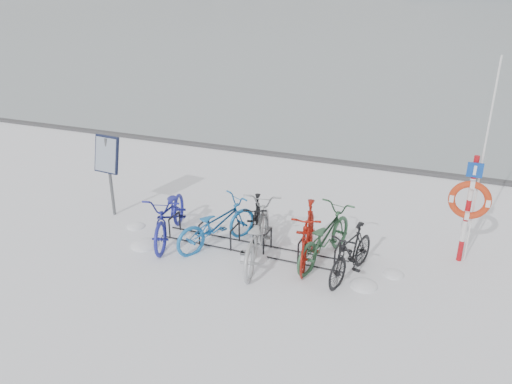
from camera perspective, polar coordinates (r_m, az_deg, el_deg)
The scene contains 14 objects.
ground at distance 10.39m, azimuth -0.57°, elevation -6.51°, with size 900.00×900.00×0.00m, color white.
ice_sheet at distance 163.49m, azimuth 21.99°, elevation 19.38°, with size 400.00×298.00×0.02m, color #93A0A7.
quay_edge at distance 15.52m, azimuth 7.79°, elevation 3.61°, with size 400.00×0.25×0.10m, color #3F3F42.
bike_rack at distance 10.30m, azimuth -0.57°, elevation -5.63°, with size 4.00×0.48×0.46m.
info_board at distance 11.83m, azimuth -16.63°, elevation 3.62°, with size 0.66×0.30×1.93m.
lifebuoy_station at distance 10.15m, azimuth 23.25°, elevation -0.84°, with size 0.76×0.22×3.96m.
bike_0 at distance 10.74m, azimuth -9.80°, elevation -2.42°, with size 0.76×2.17×1.14m, color navy.
bike_1 at distance 10.34m, azimuth -4.51°, elevation -3.46°, with size 0.69×1.98×1.04m, color #1C6CB6.
bike_2 at distance 10.41m, azimuth 0.06°, elevation -3.27°, with size 0.48×1.70×1.02m, color black.
bike_3 at distance 9.74m, azimuth 0.05°, elevation -4.69°, with size 0.78×2.24×1.17m, color #A0A4A8.
bike_4 at distance 9.79m, azimuth 5.95°, elevation -4.66°, with size 0.55×1.96×1.17m, color maroon.
bike_5 at distance 9.87m, azimuth 7.80°, elevation -4.84°, with size 0.71×2.05×1.08m, color #2E5939.
bike_6 at distance 9.42m, azimuth 10.85°, elevation -6.69°, with size 0.48×1.69×1.02m, color black.
snow_drifts at distance 10.25m, azimuth -1.20°, elevation -6.95°, with size 6.08×1.81×0.21m.
Camera 1 is at (3.48, -8.37, 5.06)m, focal length 35.00 mm.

